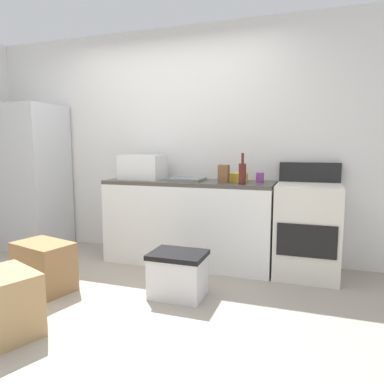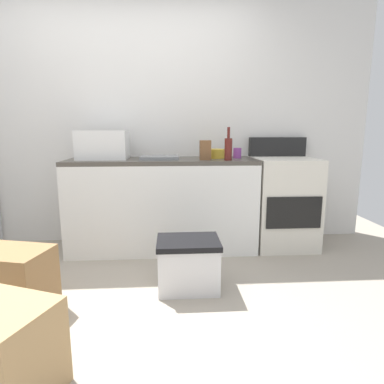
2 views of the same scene
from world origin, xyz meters
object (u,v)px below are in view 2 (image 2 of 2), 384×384
object	(u,v)px
stove_oven	(283,201)
coffee_mug	(237,153)
knife_block	(205,150)
mixing_bowl	(215,154)
wine_bottle	(228,148)
cardboard_box_medium	(9,282)
microwave	(103,145)
storage_bin	(188,264)

from	to	relation	value
stove_oven	coffee_mug	bearing A→B (deg)	175.54
knife_block	stove_oven	bearing A→B (deg)	9.04
knife_block	mixing_bowl	distance (m)	0.22
stove_oven	wine_bottle	xyz separation A→B (m)	(-0.61, -0.21, 0.54)
stove_oven	cardboard_box_medium	distance (m)	2.47
cardboard_box_medium	microwave	bearing A→B (deg)	70.55
wine_bottle	mixing_bowl	bearing A→B (deg)	108.46
wine_bottle	cardboard_box_medium	size ratio (longest dim) A/B	0.59
coffee_mug	knife_block	distance (m)	0.38
stove_oven	microwave	bearing A→B (deg)	180.00
coffee_mug	mixing_bowl	xyz separation A→B (m)	(-0.22, 0.01, -0.00)
microwave	coffee_mug	xyz separation A→B (m)	(1.30, 0.04, -0.09)
stove_oven	mixing_bowl	distance (m)	0.84
stove_oven	cardboard_box_medium	size ratio (longest dim) A/B	2.15
microwave	mixing_bowl	world-z (taller)	microwave
mixing_bowl	knife_block	bearing A→B (deg)	-124.04
stove_oven	cardboard_box_medium	bearing A→B (deg)	-152.32
coffee_mug	mixing_bowl	distance (m)	0.22
wine_bottle	microwave	bearing A→B (deg)	169.85
microwave	knife_block	distance (m)	0.97
knife_block	cardboard_box_medium	bearing A→B (deg)	-143.43
microwave	storage_bin	size ratio (longest dim) A/B	1.00
wine_bottle	storage_bin	bearing A→B (deg)	-121.00
knife_block	storage_bin	world-z (taller)	knife_block
knife_block	mixing_bowl	world-z (taller)	knife_block
mixing_bowl	stove_oven	bearing A→B (deg)	-3.71
stove_oven	storage_bin	size ratio (longest dim) A/B	2.39
mixing_bowl	cardboard_box_medium	distance (m)	2.04
microwave	wine_bottle	distance (m)	1.18
microwave	wine_bottle	size ratio (longest dim) A/B	1.53
wine_bottle	knife_block	world-z (taller)	wine_bottle
storage_bin	mixing_bowl	bearing A→B (deg)	70.95
wine_bottle	cardboard_box_medium	world-z (taller)	wine_bottle
stove_oven	cardboard_box_medium	world-z (taller)	stove_oven
coffee_mug	cardboard_box_medium	distance (m)	2.20
wine_bottle	mixing_bowl	size ratio (longest dim) A/B	1.58
wine_bottle	coffee_mug	world-z (taller)	wine_bottle
wine_bottle	knife_block	xyz separation A→B (m)	(-0.20, 0.08, -0.02)
stove_oven	storage_bin	xyz separation A→B (m)	(-1.01, -0.88, -0.27)
microwave	cardboard_box_medium	size ratio (longest dim) A/B	0.90
mixing_bowl	storage_bin	distance (m)	1.24
stove_oven	knife_block	size ratio (longest dim) A/B	6.11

